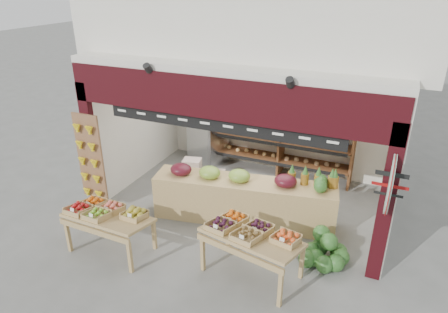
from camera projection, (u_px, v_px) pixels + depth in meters
ground at (239, 208)px, 8.34m from camera, size 60.00×60.00×0.00m
shop_structure at (271, 3)px, 8.06m from camera, size 6.36×5.12×5.40m
banana_board at (89, 159)px, 7.90m from camera, size 0.60×0.15×1.80m
gift_sign at (390, 183)px, 5.66m from camera, size 0.04×0.93×0.92m
back_shelving at (282, 127)px, 9.33m from camera, size 3.35×0.55×2.04m
refrigerator at (208, 126)px, 10.02m from camera, size 0.98×0.98×1.97m
cardboard_stack at (202, 177)px, 9.09m from camera, size 1.05×0.82×0.69m
mid_counter at (243, 199)px, 7.75m from camera, size 3.56×1.28×1.09m
display_table_left at (105, 213)px, 6.85m from camera, size 1.45×0.83×0.93m
display_table_right at (250, 233)px, 6.25m from camera, size 1.66×1.12×0.98m
watermelon_pile at (324, 252)px, 6.69m from camera, size 0.80×0.75×0.57m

